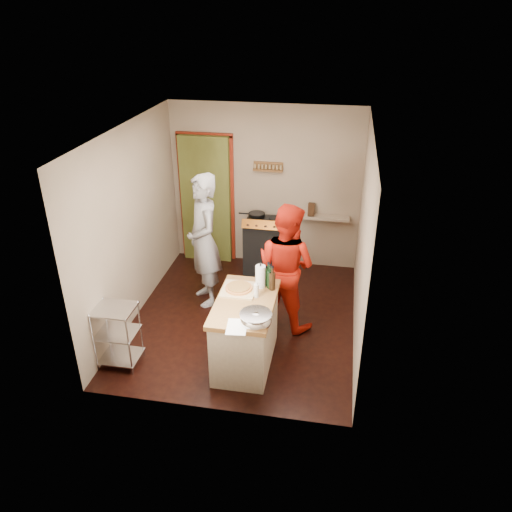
# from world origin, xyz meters

# --- Properties ---
(floor) EXTENTS (3.50, 3.50, 0.00)m
(floor) POSITION_xyz_m (0.00, 0.00, 0.00)
(floor) COLOR black
(floor) RESTS_ON ground
(back_wall) EXTENTS (3.00, 0.44, 2.60)m
(back_wall) POSITION_xyz_m (-0.64, 1.78, 1.13)
(back_wall) COLOR gray
(back_wall) RESTS_ON ground
(left_wall) EXTENTS (0.04, 3.50, 2.60)m
(left_wall) POSITION_xyz_m (-1.50, 0.00, 1.30)
(left_wall) COLOR gray
(left_wall) RESTS_ON ground
(right_wall) EXTENTS (0.04, 3.50, 2.60)m
(right_wall) POSITION_xyz_m (1.50, 0.00, 1.30)
(right_wall) COLOR gray
(right_wall) RESTS_ON ground
(ceiling) EXTENTS (3.00, 3.50, 0.02)m
(ceiling) POSITION_xyz_m (0.00, 0.00, 2.61)
(ceiling) COLOR white
(ceiling) RESTS_ON back_wall
(stove) EXTENTS (0.60, 0.63, 1.00)m
(stove) POSITION_xyz_m (0.05, 1.42, 0.45)
(stove) COLOR black
(stove) RESTS_ON ground
(wire_shelving) EXTENTS (0.48, 0.40, 0.80)m
(wire_shelving) POSITION_xyz_m (-1.28, -1.20, 0.44)
(wire_shelving) COLOR silver
(wire_shelving) RESTS_ON ground
(island) EXTENTS (0.71, 1.24, 1.17)m
(island) POSITION_xyz_m (0.21, -0.90, 0.46)
(island) COLOR beige
(island) RESTS_ON ground
(person_stripe) EXTENTS (0.76, 0.84, 1.92)m
(person_stripe) POSITION_xyz_m (-0.63, 0.37, 0.96)
(person_stripe) COLOR #A0A1A5
(person_stripe) RESTS_ON ground
(person_red) EXTENTS (1.04, 0.96, 1.72)m
(person_red) POSITION_xyz_m (0.56, 0.03, 0.86)
(person_red) COLOR #B81A0C
(person_red) RESTS_ON ground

